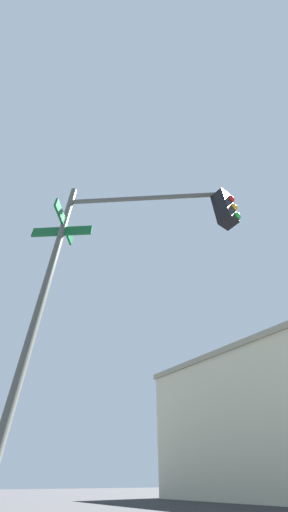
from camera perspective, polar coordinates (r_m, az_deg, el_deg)
traffic_signal_near at (r=4.50m, az=-1.50°, el=3.05°), size 2.52×2.95×5.66m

